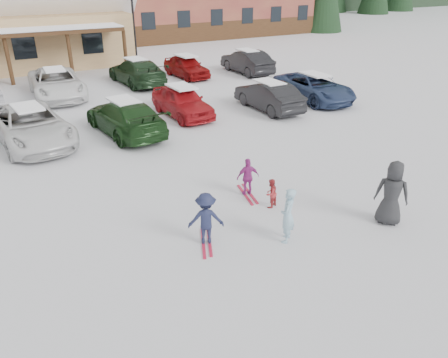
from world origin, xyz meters
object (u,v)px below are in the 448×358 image
adult_skier (288,215)px  parked_car_6 (314,87)px  parked_car_4 (182,101)px  child_magenta (248,177)px  parked_car_5 (269,96)px  lamp_post (133,11)px  child_navy (206,219)px  parked_car_2 (31,125)px  parked_car_11 (137,72)px  parked_car_12 (186,66)px  parked_car_10 (56,83)px  parked_car_13 (247,62)px  toddler_red (271,193)px  bystander_dark (392,193)px  parked_car_3 (125,117)px

adult_skier → parked_car_6: bearing=-176.5°
parked_car_4 → child_magenta: bearing=-103.1°
parked_car_5 → lamp_post: bearing=-83.8°
adult_skier → child_navy: bearing=-70.6°
parked_car_2 → parked_car_6: 14.16m
parked_car_6 → parked_car_11: size_ratio=0.96×
parked_car_2 → parked_car_12: parked_car_2 is taller
parked_car_10 → parked_car_13: size_ratio=1.20×
parked_car_5 → parked_car_12: 8.78m
parked_car_2 → toddler_red: bearing=-65.9°
child_navy → parked_car_12: child_navy is taller
parked_car_4 → parked_car_6: bearing=-9.1°
lamp_post → parked_car_2: (-9.20, -14.35, -2.91)m
lamp_post → parked_car_11: 7.51m
bystander_dark → parked_car_3: (-4.14, 10.70, -0.19)m
parked_car_2 → parked_car_13: (14.60, 7.21, 0.00)m
parked_car_2 → parked_car_5: (11.03, -0.67, -0.06)m
lamp_post → child_magenta: (-3.93, -22.40, -3.06)m
adult_skier → parked_car_13: parked_car_13 is taller
lamp_post → parked_car_5: size_ratio=1.52×
parked_car_10 → parked_car_2: bearing=-105.4°
child_navy → child_magenta: (2.34, 1.77, -0.10)m
parked_car_12 → parked_car_3: bearing=-132.7°
parked_car_6 → parked_car_13: size_ratio=1.09×
toddler_red → bystander_dark: bystander_dark is taller
parked_car_12 → parked_car_13: bearing=-17.0°
parked_car_6 → parked_car_13: bearing=86.7°
parked_car_11 → parked_car_5: bearing=111.1°
adult_skier → parked_car_6: adult_skier is taller
bystander_dark → parked_car_4: (-0.99, 11.83, -0.20)m
parked_car_12 → bystander_dark: bearing=-102.6°
toddler_red → parked_car_10: parked_car_10 is taller
parked_car_6 → parked_car_10: (-11.99, 7.22, 0.07)m
child_navy → parked_car_10: size_ratio=0.25×
toddler_red → parked_car_4: parked_car_4 is taller
parked_car_3 → parked_car_6: (10.47, 0.32, -0.03)m
child_navy → parked_car_11: size_ratio=0.27×
adult_skier → parked_car_6: 13.98m
parked_car_5 → child_magenta: bearing=51.3°
child_navy → parked_car_12: bearing=-89.5°
parked_car_3 → parked_car_11: parked_car_11 is taller
lamp_post → bystander_dark: size_ratio=3.55×
parked_car_11 → child_navy: bearing=72.7°
child_navy → parked_car_11: 18.05m
parked_car_4 → parked_car_12: 8.47m
parked_car_2 → parked_car_11: size_ratio=1.04×
parked_car_3 → parked_car_2: bearing=-16.5°
adult_skier → parked_car_10: parked_car_10 is taller
parked_car_5 → parked_car_10: parked_car_10 is taller
parked_car_6 → parked_car_11: bearing=131.3°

